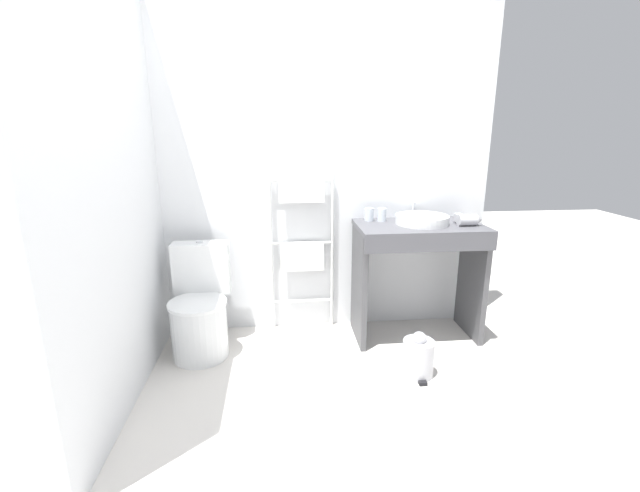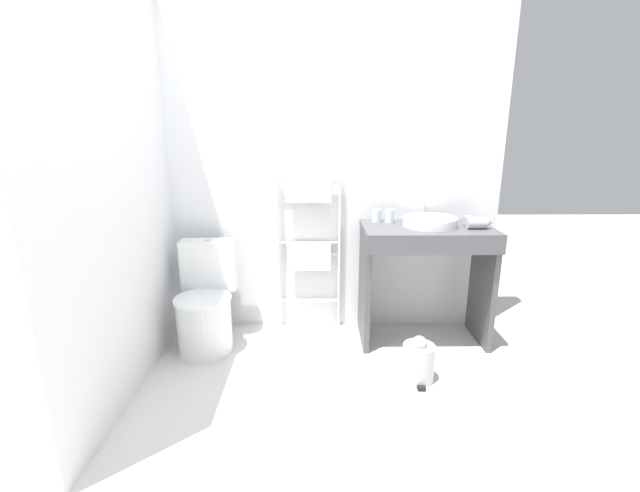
% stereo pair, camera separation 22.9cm
% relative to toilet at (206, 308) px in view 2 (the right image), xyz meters
% --- Properties ---
extents(ground_plane, '(12.00, 12.00, 0.00)m').
position_rel_toilet_xyz_m(ground_plane, '(0.89, -1.02, -0.31)').
color(ground_plane, silver).
extents(wall_back, '(2.62, 0.12, 2.52)m').
position_rel_toilet_xyz_m(wall_back, '(0.89, 0.43, 0.95)').
color(wall_back, silver).
rests_on(wall_back, ground_plane).
extents(wall_side, '(0.12, 2.06, 2.52)m').
position_rel_toilet_xyz_m(wall_side, '(-0.36, -0.33, 0.95)').
color(wall_side, silver).
rests_on(wall_side, ground_plane).
extents(toilet, '(0.40, 0.52, 0.78)m').
position_rel_toilet_xyz_m(toilet, '(0.00, 0.00, 0.00)').
color(toilet, white).
rests_on(toilet, ground_plane).
extents(towel_radiator, '(0.50, 0.06, 1.24)m').
position_rel_toilet_xyz_m(towel_radiator, '(0.74, 0.31, 0.46)').
color(towel_radiator, silver).
rests_on(towel_radiator, ground_plane).
extents(vanity_counter, '(0.92, 0.53, 0.88)m').
position_rel_toilet_xyz_m(vanity_counter, '(1.60, 0.09, 0.28)').
color(vanity_counter, '#4C4C51').
rests_on(vanity_counter, ground_plane).
extents(sink_basin, '(0.38, 0.38, 0.06)m').
position_rel_toilet_xyz_m(sink_basin, '(1.61, 0.12, 0.61)').
color(sink_basin, white).
rests_on(sink_basin, vanity_counter).
extents(faucet, '(0.02, 0.10, 0.15)m').
position_rel_toilet_xyz_m(faucet, '(1.61, 0.32, 0.67)').
color(faucet, silver).
rests_on(faucet, vanity_counter).
extents(cup_near_wall, '(0.07, 0.07, 0.10)m').
position_rel_toilet_xyz_m(cup_near_wall, '(1.25, 0.26, 0.62)').
color(cup_near_wall, silver).
rests_on(cup_near_wall, vanity_counter).
extents(cup_near_edge, '(0.07, 0.07, 0.10)m').
position_rel_toilet_xyz_m(cup_near_edge, '(1.35, 0.24, 0.62)').
color(cup_near_edge, silver).
rests_on(cup_near_edge, vanity_counter).
extents(hair_dryer, '(0.18, 0.16, 0.08)m').
position_rel_toilet_xyz_m(hair_dryer, '(1.93, 0.04, 0.62)').
color(hair_dryer, '#B7B7BC').
rests_on(hair_dryer, vanity_counter).
extents(trash_bin, '(0.20, 0.24, 0.31)m').
position_rel_toilet_xyz_m(trash_bin, '(1.45, -0.45, -0.18)').
color(trash_bin, '#B7B7BC').
rests_on(trash_bin, ground_plane).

